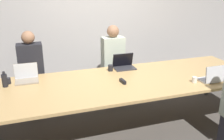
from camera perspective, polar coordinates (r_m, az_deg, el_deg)
ground_plane at (r=4.06m, az=2.71°, el=-12.07°), size 24.00×24.00×0.00m
curtain_wall at (r=5.16m, az=-4.04°, el=11.39°), size 12.00×0.06×2.80m
conference_table at (r=3.75m, az=2.88°, el=-3.05°), size 4.25×1.37×0.74m
laptop_far_left at (r=3.90m, az=-18.98°, el=-1.31°), size 0.34×0.25×0.26m
person_far_left at (r=4.38m, az=-17.80°, el=-0.76°), size 0.40×0.24×1.39m
cup_far_left at (r=3.89m, az=-22.65°, el=-2.32°), size 0.07×0.07×0.09m
bottle_far_left at (r=3.78m, az=-23.34°, el=-2.15°), size 0.08×0.08×0.22m
laptop_near_right at (r=3.93m, az=21.88°, el=-1.51°), size 0.31×0.25×0.26m
cup_near_right at (r=3.83m, az=18.34°, el=-2.13°), size 0.07×0.07×0.09m
laptop_far_center at (r=4.24m, az=2.71°, el=1.38°), size 0.36×0.25×0.25m
person_far_center at (r=4.64m, az=0.21°, el=1.43°), size 0.40×0.24×1.40m
cup_far_center at (r=4.11m, az=-0.35°, el=0.48°), size 0.08×0.08×0.10m
stapler at (r=3.63m, az=2.46°, el=-2.61°), size 0.06×0.15×0.05m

